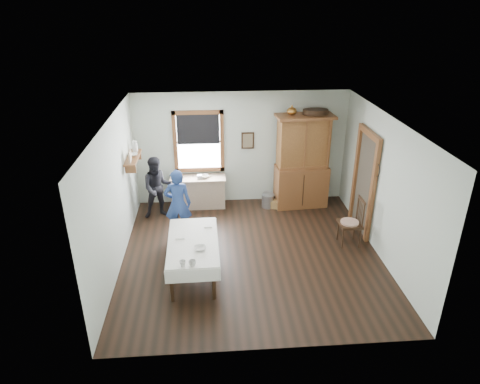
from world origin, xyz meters
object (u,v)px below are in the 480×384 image
Objects in this scene: work_counter at (198,192)px; spindle_chair at (350,222)px; dining_table at (194,257)px; figure_dark at (158,190)px; woman_blue at (178,206)px; pail at (268,201)px; china_hutch at (302,162)px; wicker_basket at (278,204)px.

spindle_chair is (3.08, -1.97, 0.14)m from work_counter.
figure_dark is (-0.84, 2.31, 0.32)m from dining_table.
dining_table is 1.30× the size of figure_dark.
woman_blue is (-0.39, -1.40, 0.33)m from work_counter.
dining_table reaches higher than pail.
spindle_chair is at bearing -32.18° from figure_dark.
spindle_chair is (3.13, 0.80, 0.16)m from dining_table.
china_hutch is 2.18× the size of spindle_chair.
pail is at bearing 56.68° from dining_table.
wicker_basket is at bearing 124.08° from spindle_chair.
china_hutch reaches higher than pail.
figure_dark reaches higher than dining_table.
dining_table is 3.21m from wicker_basket.
work_counter is at bearing 174.48° from pail.
pail is 0.23× the size of woman_blue.
china_hutch reaches higher than work_counter.
china_hutch is at bearing -2.36° from work_counter.
dining_table is 3.13m from pail.
china_hutch reaches higher than woman_blue.
china_hutch is 3.15m from woman_blue.
china_hutch is 3.74m from dining_table.
spindle_chair is (0.62, -1.86, -0.61)m from china_hutch.
work_counter is 1.69m from pail.
pail is 2.62m from figure_dark.
dining_table is 5.37× the size of pail.
pail is (-1.42, 1.81, -0.35)m from spindle_chair.
spindle_chair is at bearing -51.99° from pail.
figure_dark reaches higher than pail.
pail is 0.99× the size of wicker_basket.
spindle_chair is 2.15m from wicker_basket.
china_hutch is (2.46, -0.11, 0.74)m from work_counter.
china_hutch reaches higher than dining_table.
wicker_basket is at bearing 52.54° from dining_table.
china_hutch is 6.92× the size of pail.
work_counter is 0.93× the size of woman_blue.
china_hutch is at bearing -5.34° from figure_dark.
dining_table is 1.70× the size of spindle_chair.
pail is 2.46m from woman_blue.
spindle_chair is 3.13× the size of wicker_basket.
wicker_basket is (1.90, -0.23, -0.28)m from work_counter.
pail is at bearing -5.36° from work_counter.
woman_blue is (-2.28, -1.17, 0.61)m from wicker_basket.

